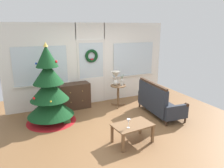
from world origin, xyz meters
name	(u,v)px	position (x,y,z in m)	size (l,w,h in m)	color
ground_plane	(119,128)	(0.00, 0.00, 0.00)	(6.76, 6.76, 0.00)	brown
back_wall_with_door	(91,64)	(0.00, 2.08, 1.28)	(5.20, 0.19, 2.55)	white
christmas_tree	(49,93)	(-1.46, 1.12, 0.78)	(1.29, 1.29, 2.08)	#4C331E
dresser_cabinet	(75,96)	(-0.64, 1.79, 0.39)	(0.91, 0.46, 0.78)	#3D281C
settee_sofa	(158,102)	(1.37, 0.33, 0.38)	(0.80, 1.57, 0.96)	#3D281C
side_table	(118,91)	(0.64, 1.40, 0.48)	(0.50, 0.48, 0.68)	brown
table_lamp	(116,76)	(0.58, 1.44, 0.96)	(0.28, 0.28, 0.44)	silver
flower_vase	(122,82)	(0.74, 1.34, 0.80)	(0.11, 0.10, 0.35)	beige
coffee_table	(133,127)	(-0.02, -0.68, 0.36)	(0.89, 0.60, 0.42)	brown
wine_glass	(129,121)	(-0.18, -0.78, 0.56)	(0.08, 0.08, 0.20)	silver
gift_box	(66,120)	(-1.12, 0.85, 0.09)	(0.19, 0.17, 0.19)	#266633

